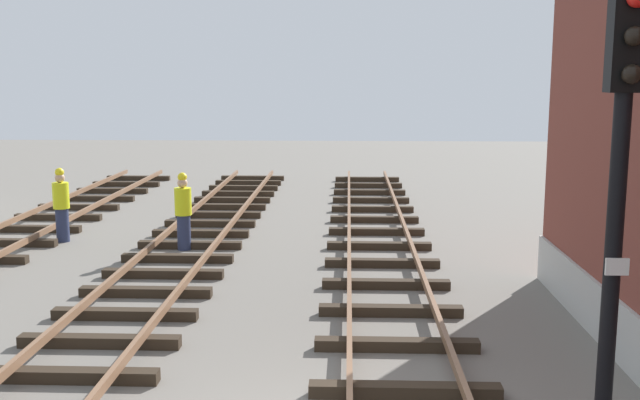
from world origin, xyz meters
The scene contains 3 objects.
signal_mast centered at (2.94, 0.23, 3.19)m, with size 0.36×0.40×5.06m.
track_worker_foreground centered at (-7.01, 10.52, 0.93)m, with size 0.40×0.40×1.87m.
track_worker_distant centered at (-3.77, 9.76, 0.93)m, with size 0.40×0.40×1.87m.
Camera 1 is at (0.15, -7.43, 4.13)m, focal length 41.53 mm.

